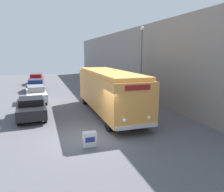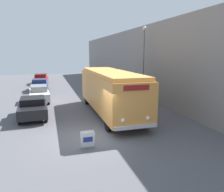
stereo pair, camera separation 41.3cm
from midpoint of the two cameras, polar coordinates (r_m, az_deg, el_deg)
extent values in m
plane|color=#56565B|center=(12.37, -6.48, -10.74)|extent=(80.00, 80.00, 0.00)
cube|color=gray|center=(23.47, 6.84, 8.77)|extent=(0.30, 60.00, 7.34)
cylinder|color=black|center=(13.13, -1.71, -7.08)|extent=(0.28, 0.99, 0.99)
cylinder|color=black|center=(13.93, 7.59, -6.09)|extent=(0.28, 0.99, 0.99)
cylinder|color=black|center=(20.08, -7.70, -0.78)|extent=(0.28, 0.99, 0.99)
cylinder|color=black|center=(20.62, -1.31, -0.37)|extent=(0.28, 0.99, 0.99)
cube|color=#EF9E47|center=(16.58, -1.49, 1.29)|extent=(2.66, 10.18, 2.55)
cube|color=#FEA74B|center=(16.40, -1.51, 6.10)|extent=(2.44, 9.77, 0.24)
cube|color=silver|center=(12.17, 5.60, -8.01)|extent=(2.52, 0.12, 0.20)
sphere|color=white|center=(11.80, 2.31, -6.39)|extent=(0.22, 0.22, 0.22)
sphere|color=white|center=(12.36, 8.70, -5.69)|extent=(0.22, 0.22, 0.22)
cube|color=maroon|center=(11.68, 5.72, 2.20)|extent=(1.46, 0.06, 0.28)
cube|color=gray|center=(11.21, -6.86, -13.11)|extent=(0.61, 0.18, 0.01)
cube|color=white|center=(10.99, -6.84, -11.36)|extent=(0.68, 0.17, 0.81)
cube|color=white|center=(11.12, -6.98, -11.09)|extent=(0.68, 0.17, 0.81)
cube|color=navy|center=(10.97, -6.82, -11.29)|extent=(0.48, 0.06, 0.28)
cylinder|color=#595E60|center=(20.95, 7.04, 7.64)|extent=(0.12, 0.12, 6.72)
sphere|color=silver|center=(21.03, 7.27, 17.12)|extent=(0.36, 0.36, 0.36)
cylinder|color=black|center=(15.49, -23.92, -5.82)|extent=(0.22, 0.67, 0.67)
cylinder|color=black|center=(15.46, -17.81, -5.42)|extent=(0.22, 0.67, 0.67)
cylinder|color=black|center=(18.07, -23.45, -3.46)|extent=(0.22, 0.67, 0.67)
cylinder|color=black|center=(18.03, -18.23, -3.12)|extent=(0.22, 0.67, 0.67)
cube|color=black|center=(16.65, -20.93, -3.23)|extent=(2.06, 4.14, 0.69)
cube|color=black|center=(16.63, -21.07, -1.23)|extent=(1.69, 1.89, 0.45)
cylinder|color=black|center=(20.60, -21.46, -1.58)|extent=(0.22, 0.69, 0.69)
cylinder|color=black|center=(20.65, -17.40, -1.28)|extent=(0.22, 0.69, 0.69)
cylinder|color=black|center=(23.70, -21.56, -0.01)|extent=(0.22, 0.69, 0.69)
cylinder|color=black|center=(23.74, -18.03, 0.24)|extent=(0.22, 0.69, 0.69)
cube|color=silver|center=(22.09, -19.68, 0.26)|extent=(2.01, 4.66, 0.68)
cube|color=gray|center=(22.11, -19.79, 1.84)|extent=(1.59, 2.14, 0.52)
cylinder|color=black|center=(27.60, -21.51, 1.41)|extent=(0.22, 0.64, 0.64)
cylinder|color=black|center=(27.49, -18.02, 1.60)|extent=(0.22, 0.64, 0.64)
cylinder|color=black|center=(30.21, -21.08, 2.21)|extent=(0.22, 0.64, 0.64)
cylinder|color=black|center=(30.11, -17.89, 2.39)|extent=(0.22, 0.64, 0.64)
cube|color=#2D478C|center=(28.79, -19.66, 2.55)|extent=(2.08, 4.11, 0.63)
cube|color=#19274D|center=(28.82, -19.72, 3.65)|extent=(1.71, 1.87, 0.46)
cylinder|color=black|center=(34.12, -21.04, 3.17)|extent=(0.22, 0.66, 0.66)
cylinder|color=black|center=(33.94, -18.31, 3.31)|extent=(0.22, 0.66, 0.66)
cylinder|color=black|center=(37.05, -20.46, 3.78)|extent=(0.22, 0.66, 0.66)
cylinder|color=black|center=(36.88, -17.94, 3.91)|extent=(0.22, 0.66, 0.66)
cube|color=#A52323|center=(35.45, -19.46, 4.06)|extent=(2.25, 4.52, 0.63)
cube|color=#5B1313|center=(35.50, -19.50, 5.00)|extent=(1.77, 2.10, 0.51)
camera|label=1|loc=(0.21, -90.85, -0.17)|focal=35.00mm
camera|label=2|loc=(0.21, 89.15, 0.17)|focal=35.00mm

